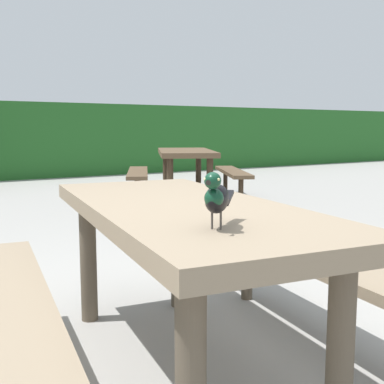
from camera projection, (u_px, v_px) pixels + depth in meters
The scene contains 4 objects.
ground_plane at pixel (175, 380), 2.03m from camera, with size 60.00×60.00×0.00m, color gray.
picnic_table_foreground at pixel (182, 245), 2.07m from camera, with size 1.90×1.92×0.74m.
bird_grackle at pixel (216, 197), 1.49m from camera, with size 0.23×0.21×0.18m.
picnic_table_mid_left at pixel (186, 163), 7.05m from camera, with size 2.26×2.27×0.74m.
Camera 1 is at (-0.93, -1.66, 1.05)m, focal length 45.01 mm.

